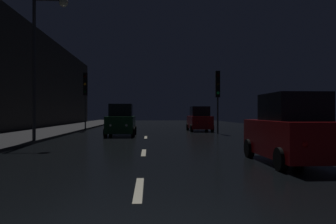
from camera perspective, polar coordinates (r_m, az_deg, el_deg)
The scene contains 10 objects.
ground at distance 28.23m, azimuth -3.54°, elevation -3.19°, with size 27.29×84.00×0.02m, color black.
sidewalk_left at distance 29.24m, azimuth -18.30°, elevation -2.91°, with size 4.40×84.00×0.15m, color #28282B.
building_facade_left at distance 26.90m, azimuth -25.65°, elevation 6.33°, with size 0.80×63.00×9.02m, color #2D2B28.
lane_centerline at distance 13.59m, azimuth -3.96°, elevation -6.35°, with size 0.16×16.49×0.01m.
traffic_light_far_right at distance 25.32m, azimuth 8.16°, elevation 3.83°, with size 0.32×0.47×4.51m.
traffic_light_far_left at distance 30.04m, azimuth -13.40°, elevation 3.75°, with size 0.32×0.46×4.86m.
streetlamp_overhead at distance 18.11m, azimuth -19.67°, elevation 10.10°, with size 1.70×0.44×7.07m.
car_approaching_headlights at distance 22.88m, azimuth -7.69°, elevation -1.50°, with size 1.89×4.09×2.06m.
car_parked_right_near at distance 10.78m, azimuth 19.55°, elevation -3.01°, with size 1.87×4.05×2.04m.
car_parked_right_far at distance 28.68m, azimuth 5.18°, elevation -1.28°, with size 1.84×3.99×2.01m.
Camera 1 is at (0.19, -3.69, 1.46)m, focal length 37.18 mm.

